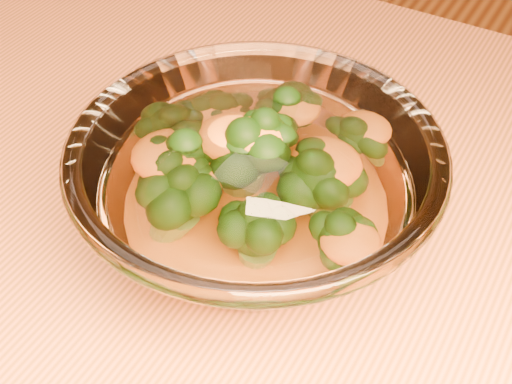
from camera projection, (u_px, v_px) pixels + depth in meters
table at (226, 352)px, 0.56m from camera, size 1.20×0.80×0.75m
glass_bowl at (256, 198)px, 0.46m from camera, size 0.24×0.24×0.10m
cheese_sauce at (256, 221)px, 0.48m from camera, size 0.12×0.12×0.03m
broccoli_heap at (250, 169)px, 0.46m from camera, size 0.18×0.16×0.08m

